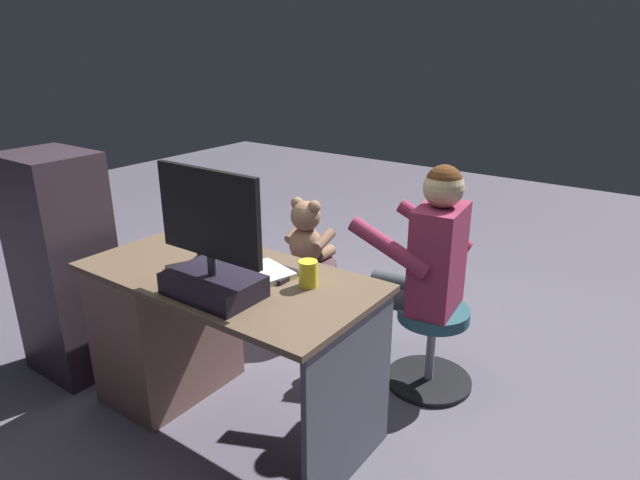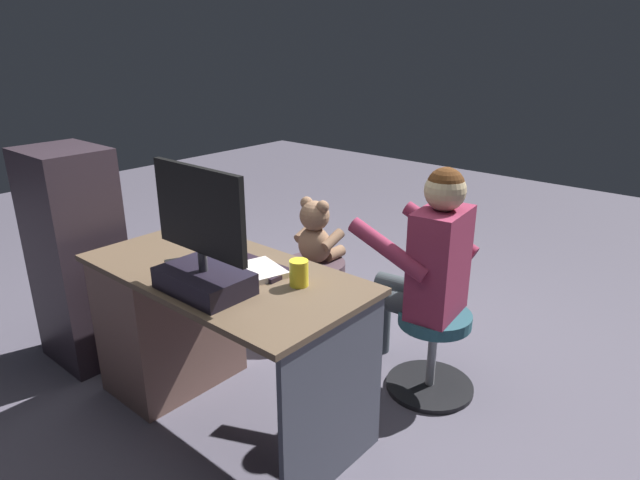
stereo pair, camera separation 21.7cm
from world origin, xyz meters
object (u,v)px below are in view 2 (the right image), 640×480
Objects in this scene: visitor_chair at (433,346)px; keyboard at (249,264)px; monitor at (202,255)px; desk at (182,317)px; person at (423,263)px; office_chair_teddy at (315,291)px; teddy_bear at (316,233)px; cup at (299,273)px; computer_mouse at (206,248)px; tv_remote at (182,261)px.

keyboard is at bearing 50.58° from visitor_chair.
desk is at bearing -21.46° from monitor.
person is (-0.42, -0.97, -0.23)m from monitor.
teddy_bear is (-0.00, -0.01, 0.37)m from office_chair_teddy.
monitor is 0.39m from cup.
desk is 2.97× the size of visitor_chair.
teddy_bear is 0.89× the size of visitor_chair.
monitor is 0.44× the size of person.
monitor reaches higher than computer_mouse.
desk is 1.24m from visitor_chair.
desk is at bearing 8.64° from cup.
keyboard reaches higher than tv_remote.
office_chair_teddy is (0.30, -0.78, -0.51)m from keyboard.
tv_remote is 1.13m from person.
office_chair_teddy is (0.61, -0.78, -0.56)m from cup.
person reaches higher than tv_remote.
cup reaches higher than teddy_bear.
computer_mouse is at bearing 0.98° from cup.
keyboard is at bearing 110.99° from teddy_bear.
monitor is at bearing 158.54° from desk.
monitor reaches higher than desk.
monitor is at bearing -176.34° from tv_remote.
desk is 0.38m from tv_remote.
monitor reaches higher than cup.
computer_mouse reaches higher than tv_remote.
tv_remote reaches higher than visitor_chair.
monitor is 0.45m from computer_mouse.
person is at bearing -103.72° from cup.
cup is 0.58m from tv_remote.
tv_remote is at bearing -20.59° from monitor.
desk is at bearing 42.90° from person.
office_chair_teddy and visitor_chair have the same top height.
computer_mouse is 0.64× the size of tv_remote.
person is at bearing -113.22° from monitor.
desk is 1.14× the size of person.
desk is 0.69m from monitor.
teddy_bear reaches higher than office_chair_teddy.
cup is (-0.69, -0.10, 0.40)m from desk.
cup is 1.02m from teddy_bear.
desk is 0.39m from computer_mouse.
computer_mouse is (0.33, -0.27, -0.13)m from monitor.
visitor_chair is at bearing 172.44° from teddy_bear.
cup reaches higher than desk.
monitor is at bearing 62.22° from visitor_chair.
teddy_bear is (0.05, -0.96, -0.14)m from tv_remote.
desk is 3.34× the size of teddy_bear.
tv_remote reaches higher than desk.
teddy_bear is (0.36, -1.08, -0.28)m from monitor.
computer_mouse reaches higher than keyboard.
cup is at bearing -179.02° from computer_mouse.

